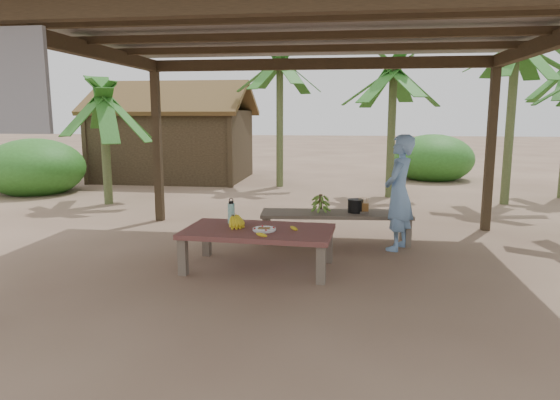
# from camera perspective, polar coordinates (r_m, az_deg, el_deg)

# --- Properties ---
(ground) EXTENTS (80.00, 80.00, 0.00)m
(ground) POSITION_cam_1_polar(r_m,az_deg,el_deg) (6.43, 2.71, -7.29)
(ground) COLOR brown
(ground) RESTS_ON ground
(pavilion) EXTENTS (6.60, 5.60, 2.95)m
(pavilion) POSITION_cam_1_polar(r_m,az_deg,el_deg) (6.20, 2.78, 18.04)
(pavilion) COLOR black
(pavilion) RESTS_ON ground
(work_table) EXTENTS (1.85, 1.10, 0.50)m
(work_table) POSITION_cam_1_polar(r_m,az_deg,el_deg) (6.13, -2.48, -3.92)
(work_table) COLOR brown
(work_table) RESTS_ON ground
(bench) EXTENTS (2.24, 0.78, 0.45)m
(bench) POSITION_cam_1_polar(r_m,az_deg,el_deg) (7.45, 6.39, -1.84)
(bench) COLOR brown
(bench) RESTS_ON ground
(ripe_banana_bunch) EXTENTS (0.33, 0.30, 0.17)m
(ripe_banana_bunch) POSITION_cam_1_polar(r_m,az_deg,el_deg) (6.21, -5.41, -2.35)
(ripe_banana_bunch) COLOR yellow
(ripe_banana_bunch) RESTS_ON work_table
(plate) EXTENTS (0.28, 0.28, 0.04)m
(plate) POSITION_cam_1_polar(r_m,az_deg,el_deg) (6.01, -1.82, -3.39)
(plate) COLOR white
(plate) RESTS_ON work_table
(loose_banana_front) EXTENTS (0.15, 0.09, 0.04)m
(loose_banana_front) POSITION_cam_1_polar(r_m,az_deg,el_deg) (5.73, -2.12, -4.00)
(loose_banana_front) COLOR yellow
(loose_banana_front) RESTS_ON work_table
(loose_banana_side) EXTENTS (0.12, 0.13, 0.04)m
(loose_banana_side) POSITION_cam_1_polar(r_m,az_deg,el_deg) (6.05, 1.60, -3.25)
(loose_banana_side) COLOR yellow
(loose_banana_side) RESTS_ON work_table
(water_flask) EXTENTS (0.09, 0.09, 0.33)m
(water_flask) POSITION_cam_1_polar(r_m,az_deg,el_deg) (6.44, -5.59, -1.43)
(water_flask) COLOR #3AB7A6
(water_flask) RESTS_ON work_table
(green_banana_stalk) EXTENTS (0.27, 0.27, 0.28)m
(green_banana_stalk) POSITION_cam_1_polar(r_m,az_deg,el_deg) (7.40, 4.67, -0.33)
(green_banana_stalk) COLOR #598C2D
(green_banana_stalk) RESTS_ON bench
(cooking_pot) EXTENTS (0.22, 0.22, 0.19)m
(cooking_pot) POSITION_cam_1_polar(r_m,az_deg,el_deg) (7.46, 8.62, -0.70)
(cooking_pot) COLOR black
(cooking_pot) RESTS_ON bench
(skewer_rack) EXTENTS (0.19, 0.09, 0.24)m
(skewer_rack) POSITION_cam_1_polar(r_m,az_deg,el_deg) (7.40, 9.51, -0.60)
(skewer_rack) COLOR #A57F47
(skewer_rack) RESTS_ON bench
(woman) EXTENTS (0.59, 0.69, 1.62)m
(woman) POSITION_cam_1_polar(r_m,az_deg,el_deg) (7.13, 13.42, 0.80)
(woman) COLOR #6A94C9
(woman) RESTS_ON ground
(hut) EXTENTS (4.40, 3.43, 2.85)m
(hut) POSITION_cam_1_polar(r_m,az_deg,el_deg) (15.02, -11.86, 6.56)
(hut) COLOR black
(hut) RESTS_ON ground
(banana_plant_ne) EXTENTS (1.80, 1.80, 3.56)m
(banana_plant_ne) POSITION_cam_1_polar(r_m,az_deg,el_deg) (11.56, 25.31, 14.66)
(banana_plant_ne) COLOR #596638
(banana_plant_ne) RESTS_ON ground
(banana_plant_n) EXTENTS (1.80, 1.80, 3.09)m
(banana_plant_n) POSITION_cam_1_polar(r_m,az_deg,el_deg) (11.68, 12.82, 13.05)
(banana_plant_n) COLOR #596638
(banana_plant_n) RESTS_ON ground
(banana_plant_nw) EXTENTS (1.80, 1.80, 3.48)m
(banana_plant_nw) POSITION_cam_1_polar(r_m,az_deg,el_deg) (13.16, -0.03, 14.55)
(banana_plant_nw) COLOR #596638
(banana_plant_nw) RESTS_ON ground
(banana_plant_w) EXTENTS (1.80, 1.80, 2.44)m
(banana_plant_w) POSITION_cam_1_polar(r_m,az_deg,el_deg) (11.11, -19.53, 9.66)
(banana_plant_w) COLOR #596638
(banana_plant_w) RESTS_ON ground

